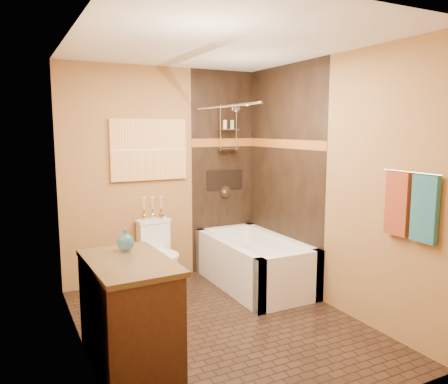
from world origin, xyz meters
TOP-DOWN VIEW (x-y plane):
  - floor at (0.00, 0.00)m, footprint 3.00×3.00m
  - wall_left at (-1.20, 0.00)m, footprint 0.02×3.00m
  - wall_right at (1.20, 0.00)m, footprint 0.02×3.00m
  - wall_back at (0.00, 1.50)m, footprint 2.40×0.02m
  - wall_front at (0.00, -1.50)m, footprint 2.40×0.02m
  - ceiling at (0.00, 0.00)m, footprint 3.00×3.00m
  - alcove_tile_back at (0.78, 1.49)m, footprint 0.85×0.01m
  - alcove_tile_right at (1.19, 0.75)m, footprint 0.01×1.50m
  - mosaic_band_back at (0.78, 1.48)m, footprint 0.85×0.01m
  - mosaic_band_right at (1.18, 0.75)m, footprint 0.01×1.50m
  - alcove_niche at (0.80, 1.48)m, footprint 0.50×0.01m
  - shower_fixtures at (0.80, 1.38)m, footprint 0.24×0.33m
  - curtain_rod at (0.40, 0.75)m, footprint 0.03×1.55m
  - towel_bar at (1.15, -1.05)m, footprint 0.02×0.55m
  - towel_teal at (1.16, -1.18)m, footprint 0.05×0.22m
  - towel_rust at (1.16, -0.92)m, footprint 0.05×0.22m
  - sunset_painting at (-0.18, 1.48)m, footprint 0.90×0.04m
  - vanity_mirror at (-1.19, -0.32)m, footprint 0.01×1.00m
  - bathtub at (0.80, 0.75)m, footprint 0.80×1.50m
  - toilet at (-0.18, 1.22)m, footprint 0.39×0.57m
  - vanity at (-0.92, -0.32)m, footprint 0.61×0.96m
  - teal_bottle at (-0.87, -0.07)m, footprint 0.15×0.15m
  - bud_vases at (-0.18, 1.39)m, footprint 0.26×0.06m

SIDE VIEW (x-z plane):
  - floor at x=0.00m, z-range 0.00..0.00m
  - bathtub at x=0.80m, z-range -0.05..0.50m
  - toilet at x=-0.18m, z-range 0.00..0.75m
  - vanity at x=-0.92m, z-range 0.00..0.83m
  - bud_vases at x=-0.18m, z-range 0.76..1.02m
  - teal_bottle at x=-0.87m, z-range 0.81..1.03m
  - alcove_niche at x=0.80m, z-range 1.02..1.27m
  - towel_teal at x=1.16m, z-range 0.92..1.44m
  - towel_rust at x=1.16m, z-range 0.92..1.44m
  - wall_left at x=-1.20m, z-range 0.00..2.50m
  - wall_right at x=1.20m, z-range 0.00..2.50m
  - wall_back at x=0.00m, z-range 0.00..2.50m
  - wall_front at x=0.00m, z-range 0.00..2.50m
  - alcove_tile_back at x=0.78m, z-range 0.00..2.50m
  - alcove_tile_right at x=1.19m, z-range 0.00..2.50m
  - towel_bar at x=1.15m, z-range 1.44..1.46m
  - vanity_mirror at x=-1.19m, z-range 1.05..1.95m
  - sunset_painting at x=-0.18m, z-range 1.20..1.90m
  - mosaic_band_back at x=0.78m, z-range 1.57..1.67m
  - mosaic_band_right at x=1.18m, z-range 1.57..1.67m
  - shower_fixtures at x=0.80m, z-range 1.08..2.25m
  - curtain_rod at x=0.40m, z-range 2.01..2.03m
  - ceiling at x=0.00m, z-range 2.50..2.50m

